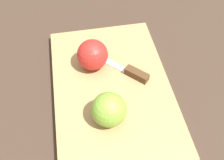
{
  "coord_description": "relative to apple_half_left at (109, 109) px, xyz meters",
  "views": [
    {
      "loc": [
        -0.33,
        0.1,
        0.49
      ],
      "look_at": [
        0.0,
        0.0,
        0.04
      ],
      "focal_mm": 42.0,
      "sensor_mm": 36.0,
      "label": 1
    }
  ],
  "objects": [
    {
      "name": "apple_half_right",
      "position": [
        0.15,
        -0.01,
        0.0
      ],
      "size": [
        0.07,
        0.07,
        0.07
      ],
      "rotation": [
        0.0,
        0.0,
        5.06
      ],
      "color": "red",
      "rests_on": "cutting_board"
    },
    {
      "name": "ground_plane",
      "position": [
        0.08,
        -0.03,
        -0.06
      ],
      "size": [
        4.0,
        4.0,
        0.0
      ],
      "primitive_type": "plane",
      "color": "#38281E"
    },
    {
      "name": "apple_half_left",
      "position": [
        0.0,
        0.0,
        0.0
      ],
      "size": [
        0.07,
        0.07,
        0.07
      ],
      "rotation": [
        0.0,
        0.0,
        6.09
      ],
      "color": "olive",
      "rests_on": "cutting_board"
    },
    {
      "name": "knife",
      "position": [
        0.09,
        -0.08,
        -0.03
      ],
      "size": [
        0.12,
        0.1,
        0.02
      ],
      "rotation": [
        0.0,
        0.0,
        0.66
      ],
      "color": "silver",
      "rests_on": "cutting_board"
    },
    {
      "name": "cutting_board",
      "position": [
        0.08,
        -0.03,
        -0.05
      ],
      "size": [
        0.42,
        0.3,
        0.02
      ],
      "color": "#A37A4C",
      "rests_on": "ground_plane"
    }
  ]
}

